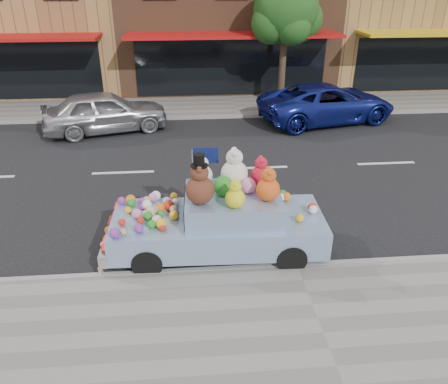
{
  "coord_description": "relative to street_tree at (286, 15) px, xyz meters",
  "views": [
    {
      "loc": [
        -2.04,
        -11.9,
        5.33
      ],
      "look_at": [
        -1.36,
        -3.94,
        1.25
      ],
      "focal_mm": 35.0,
      "sensor_mm": 36.0,
      "label": 1
    }
  ],
  "objects": [
    {
      "name": "car_blue",
      "position": [
        1.33,
        -2.27,
        -2.96
      ],
      "size": [
        5.69,
        3.58,
        1.46
      ],
      "primitive_type": "imported",
      "rotation": [
        0.0,
        0.0,
        1.8
      ],
      "color": "navy",
      "rests_on": "ground"
    },
    {
      "name": "storefront_mid",
      "position": [
        -2.03,
        5.42,
        -0.05
      ],
      "size": [
        10.0,
        9.8,
        7.3
      ],
      "color": "brown",
      "rests_on": "ground"
    },
    {
      "name": "street_tree",
      "position": [
        0.0,
        0.0,
        0.0
      ],
      "size": [
        3.0,
        2.7,
        5.22
      ],
      "color": "#38281C",
      "rests_on": "ground"
    },
    {
      "name": "storefront_left",
      "position": [
        -12.03,
        5.42,
        -0.05
      ],
      "size": [
        10.0,
        9.8,
        7.3
      ],
      "color": "#A77B46",
      "rests_on": "ground"
    },
    {
      "name": "near_kerb",
      "position": [
        -2.03,
        -11.55,
        -3.63
      ],
      "size": [
        60.0,
        0.12,
        0.13
      ],
      "primitive_type": "cube",
      "color": "gray",
      "rests_on": "ground"
    },
    {
      "name": "far_kerb",
      "position": [
        -2.03,
        -1.55,
        -3.63
      ],
      "size": [
        60.0,
        0.12,
        0.13
      ],
      "primitive_type": "cube",
      "color": "gray",
      "rests_on": "ground"
    },
    {
      "name": "car_silver",
      "position": [
        -7.04,
        -2.77,
        -2.95
      ],
      "size": [
        4.7,
        2.87,
        1.5
      ],
      "primitive_type": "imported",
      "rotation": [
        0.0,
        0.0,
        1.84
      ],
      "color": "#B3B4B8",
      "rests_on": "ground"
    },
    {
      "name": "far_sidewalk",
      "position": [
        -2.03,
        -0.05,
        -3.63
      ],
      "size": [
        60.0,
        3.0,
        0.12
      ],
      "primitive_type": "cube",
      "color": "gray",
      "rests_on": "ground"
    },
    {
      "name": "storefront_right",
      "position": [
        7.97,
        5.42,
        -0.05
      ],
      "size": [
        10.0,
        9.8,
        7.3
      ],
      "color": "#A77B46",
      "rests_on": "ground"
    },
    {
      "name": "art_car",
      "position": [
        -3.51,
        -10.76,
        -2.9
      ],
      "size": [
        4.54,
        1.9,
        2.35
      ],
      "rotation": [
        0.0,
        0.0,
        -0.03
      ],
      "color": "black",
      "rests_on": "ground"
    },
    {
      "name": "near_sidewalk",
      "position": [
        -2.03,
        -13.05,
        -3.63
      ],
      "size": [
        60.0,
        3.0,
        0.12
      ],
      "primitive_type": "cube",
      "color": "gray",
      "rests_on": "ground"
    },
    {
      "name": "ground",
      "position": [
        -2.03,
        -6.55,
        -3.69
      ],
      "size": [
        120.0,
        120.0,
        0.0
      ],
      "primitive_type": "plane",
      "color": "black",
      "rests_on": "ground"
    }
  ]
}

